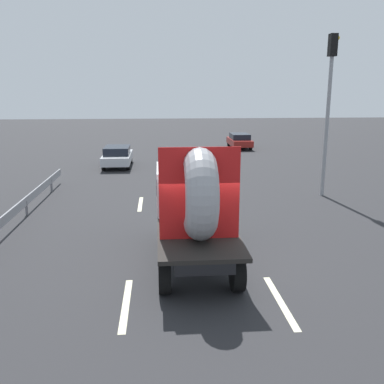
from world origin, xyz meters
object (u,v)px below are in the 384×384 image
at_px(flatbed_truck, 194,200).
at_px(oncoming_car, 240,140).
at_px(distant_sedan, 117,156).
at_px(traffic_light, 329,95).

relative_size(flatbed_truck, oncoming_car, 1.42).
relative_size(distant_sedan, oncoming_car, 1.06).
distance_m(flatbed_truck, oncoming_car, 23.33).
bearing_deg(flatbed_truck, distant_sedan, 103.01).
height_order(traffic_light, oncoming_car, traffic_light).
bearing_deg(distant_sedan, flatbed_truck, -76.99).
distance_m(flatbed_truck, distant_sedan, 15.32).
height_order(flatbed_truck, distant_sedan, flatbed_truck).
height_order(distant_sedan, traffic_light, traffic_light).
bearing_deg(oncoming_car, distant_sedan, -139.46).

